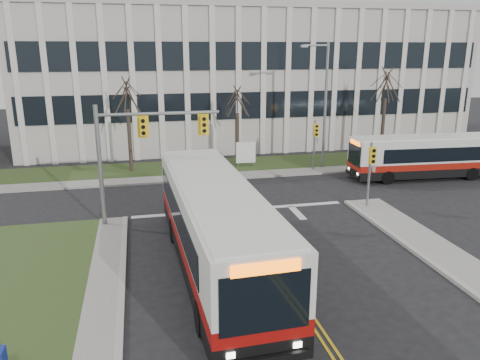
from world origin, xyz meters
The scene contains 14 objects.
ground centered at (0.00, 0.00, 0.00)m, with size 120.00×120.00×0.00m, color black.
sidewalk_cross centered at (5.00, 15.20, 0.07)m, with size 44.00×1.60×0.14m, color #9E9B93.
building_lawn centered at (5.00, 18.00, 0.06)m, with size 44.00×5.00×0.12m, color #344A20.
office_building centered at (5.00, 30.00, 6.00)m, with size 40.00×16.00×12.00m, color #B4AFA6.
mast_arm_signal centered at (-5.62, 7.16, 4.26)m, with size 6.11×0.38×6.20m.
signal_pole_near centered at (7.20, 6.90, 2.50)m, with size 0.34×0.39×3.80m.
signal_pole_far centered at (7.20, 15.40, 2.50)m, with size 0.34×0.39×3.80m.
streetlight centered at (8.03, 16.20, 5.19)m, with size 2.15×0.25×9.20m.
directory_sign centered at (2.50, 17.50, 1.17)m, with size 1.50×0.12×2.00m.
tree_left centered at (-6.00, 18.00, 5.51)m, with size 1.80×1.80×7.70m.
tree_mid centered at (2.00, 18.20, 4.88)m, with size 1.80×1.80×6.82m.
tree_right centered at (14.00, 18.00, 5.91)m, with size 1.80×1.80×8.25m.
bus_main centered at (-2.55, 1.15, 1.80)m, with size 2.92×13.47×3.59m, color silver, non-canonical shape.
bus_cross centered at (14.30, 12.01, 1.45)m, with size 2.36×10.89×2.90m, color silver, non-canonical shape.
Camera 1 is at (-5.32, -16.21, 8.81)m, focal length 35.00 mm.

